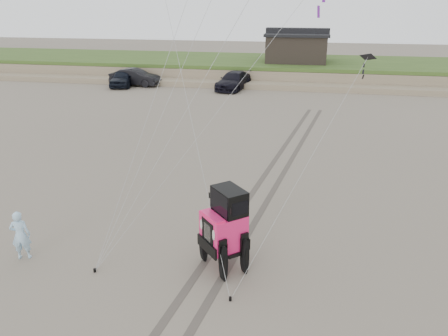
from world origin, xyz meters
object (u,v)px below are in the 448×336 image
(truck_c, at_px, (234,81))
(jeep, at_px, (224,237))
(cabin, at_px, (297,47))
(man, at_px, (20,235))
(truck_a, at_px, (123,78))
(truck_b, at_px, (135,77))

(truck_c, relative_size, jeep, 0.96)
(cabin, relative_size, man, 3.88)
(truck_a, xyz_separation_m, truck_c, (10.62, 0.47, -0.02))
(truck_c, height_order, jeep, jeep)
(truck_a, relative_size, jeep, 0.84)
(cabin, bearing_deg, truck_a, -154.35)
(truck_a, distance_m, jeep, 31.94)
(truck_a, relative_size, truck_c, 0.87)
(truck_a, height_order, truck_b, truck_b)
(truck_b, relative_size, truck_c, 0.91)
(truck_a, height_order, man, man)
(jeep, height_order, man, jeep)
(truck_a, distance_m, man, 30.13)
(truck_c, relative_size, man, 3.24)
(cabin, xyz_separation_m, man, (-7.06, -36.45, -2.41))
(cabin, height_order, truck_a, cabin)
(jeep, bearing_deg, man, -125.07)
(cabin, xyz_separation_m, truck_c, (-5.34, -7.19, -2.46))
(truck_c, bearing_deg, cabin, 63.39)
(truck_a, xyz_separation_m, truck_b, (1.04, 0.40, 0.01))
(truck_c, xyz_separation_m, man, (-1.72, -29.26, 0.05))
(truck_a, height_order, jeep, jeep)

